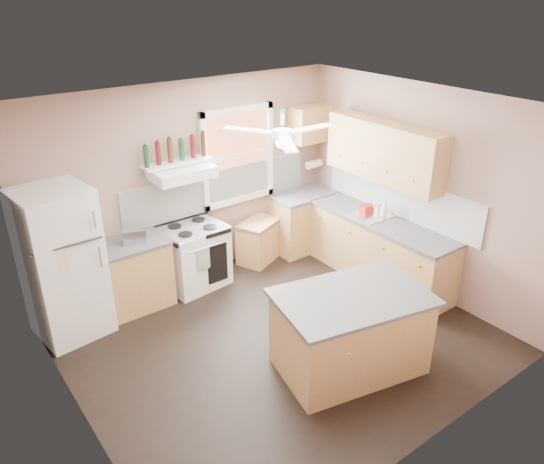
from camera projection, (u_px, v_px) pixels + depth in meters
floor at (280, 339)px, 6.20m from camera, size 4.50×4.50×0.00m
ceiling at (282, 108)px, 5.04m from camera, size 4.50×4.50×0.00m
wall_back at (189, 183)px, 7.09m from camera, size 4.50×0.05×2.70m
wall_right at (420, 190)px, 6.85m from camera, size 0.05×4.00×2.70m
wall_left at (65, 307)px, 4.39m from camera, size 0.05×4.00×2.70m
backsplash_back at (220, 189)px, 7.38m from camera, size 2.90×0.03×0.55m
backsplash_right at (399, 196)px, 7.12m from camera, size 0.03×2.60×0.55m
window_view at (237, 156)px, 7.35m from camera, size 1.00×0.02×1.20m
window_frame at (238, 156)px, 7.33m from camera, size 1.16×0.07×1.36m
refrigerator at (62, 264)px, 5.99m from camera, size 0.84×0.82×1.80m
base_cabinet_left at (132, 276)px, 6.67m from camera, size 0.90×0.60×0.86m
counter_left at (128, 244)px, 6.48m from camera, size 0.92×0.62×0.04m
toaster at (134, 236)px, 6.43m from camera, size 0.32×0.24×0.18m
stove at (194, 256)px, 7.16m from camera, size 0.87×0.72×0.86m
range_hood at (182, 173)px, 6.65m from camera, size 0.78×0.50×0.14m
bottle_shelf at (177, 162)px, 6.69m from camera, size 0.90×0.26×0.03m
cart at (259, 241)px, 7.84m from camera, size 0.74×0.63×0.63m
base_cabinet_corner at (303, 221)px, 8.19m from camera, size 1.00×0.60×0.86m
base_cabinet_right at (380, 251)px, 7.29m from camera, size 0.60×2.20×0.86m
counter_corner at (304, 194)px, 8.00m from camera, size 1.02×0.62×0.04m
counter_right at (382, 222)px, 7.09m from camera, size 0.62×2.22×0.04m
sink at (371, 216)px, 7.23m from camera, size 0.55×0.45×0.03m
faucet at (380, 208)px, 7.28m from camera, size 0.03×0.03×0.14m
upper_cabinet_right at (384, 151)px, 6.92m from camera, size 0.33×1.80×0.76m
upper_cabinet_corner at (311, 124)px, 7.76m from camera, size 0.60×0.33×0.52m
paper_towel at (314, 164)px, 8.13m from camera, size 0.26×0.12×0.12m
island at (350, 334)px, 5.59m from camera, size 1.63×1.22×0.86m
island_top at (353, 297)px, 5.40m from camera, size 1.73×1.32×0.04m
ceiling_fan_hub at (282, 134)px, 5.15m from camera, size 0.20×0.20×0.08m
soap_bottle at (384, 209)px, 7.13m from camera, size 0.13×0.13×0.24m
red_caddy at (366, 208)px, 7.33m from camera, size 0.19×0.13×0.10m
wine_bottles at (176, 150)px, 6.63m from camera, size 0.86×0.06×0.31m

